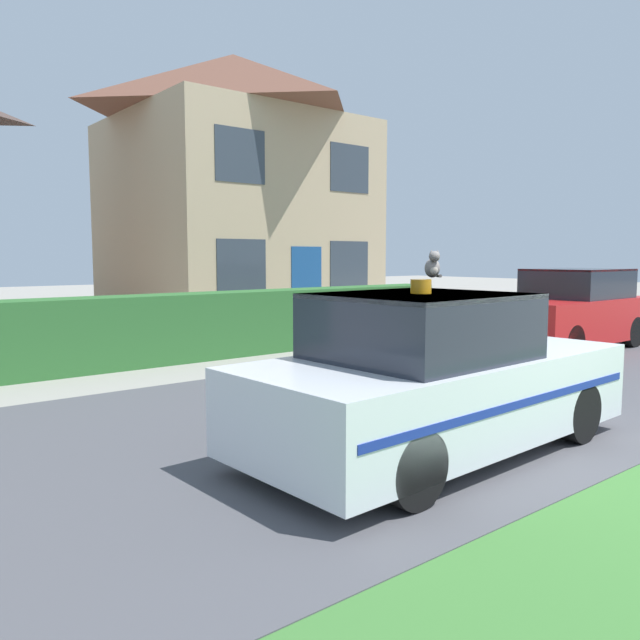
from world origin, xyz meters
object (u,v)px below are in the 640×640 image
at_px(police_car, 435,379).
at_px(house_right, 235,186).
at_px(neighbour_car_near, 570,311).
at_px(cat, 433,266).

bearing_deg(police_car, house_right, 64.18).
height_order(neighbour_car_near, house_right, house_right).
xyz_separation_m(police_car, cat, (0.21, 0.22, 1.04)).
height_order(police_car, house_right, house_right).
xyz_separation_m(cat, neighbour_car_near, (7.05, 2.50, -0.99)).
bearing_deg(neighbour_car_near, police_car, 20.18).
relative_size(police_car, cat, 13.90).
relative_size(neighbour_car_near, house_right, 0.50).
bearing_deg(house_right, cat, -113.28).
distance_m(police_car, cat, 1.09).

